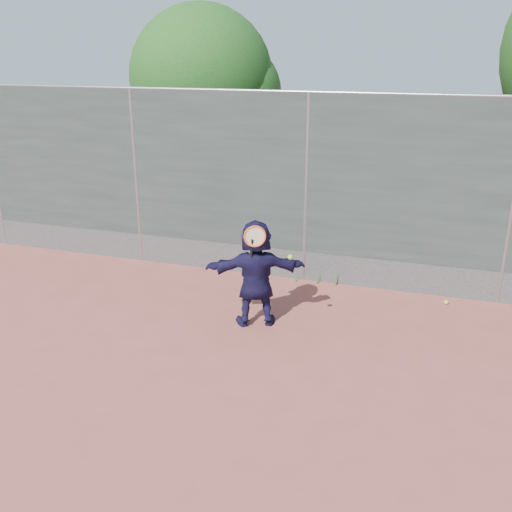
% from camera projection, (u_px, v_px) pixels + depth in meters
% --- Properties ---
extents(ground, '(80.00, 80.00, 0.00)m').
position_uv_depth(ground, '(230.00, 393.00, 6.33)').
color(ground, '#9E4C42').
rests_on(ground, ground).
extents(player, '(1.44, 0.93, 1.49)m').
position_uv_depth(player, '(256.00, 273.00, 7.71)').
color(player, '#181438').
rests_on(player, ground).
extents(ball_ground, '(0.07, 0.07, 0.07)m').
position_uv_depth(ball_ground, '(446.00, 302.00, 8.52)').
color(ball_ground, '#A3D42F').
rests_on(ball_ground, ground).
extents(fence, '(20.00, 0.06, 3.03)m').
position_uv_depth(fence, '(306.00, 186.00, 8.92)').
color(fence, '#38423D').
rests_on(fence, ground).
extents(swing_action, '(0.66, 0.17, 0.51)m').
position_uv_depth(swing_action, '(258.00, 240.00, 7.31)').
color(swing_action, '#ED5916').
rests_on(swing_action, ground).
extents(tree_left, '(3.15, 3.00, 4.53)m').
position_uv_depth(tree_left, '(209.00, 82.00, 12.01)').
color(tree_left, '#382314').
rests_on(tree_left, ground).
extents(weed_clump, '(0.68, 0.07, 0.30)m').
position_uv_depth(weed_clump, '(320.00, 276.00, 9.23)').
color(weed_clump, '#387226').
rests_on(weed_clump, ground).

